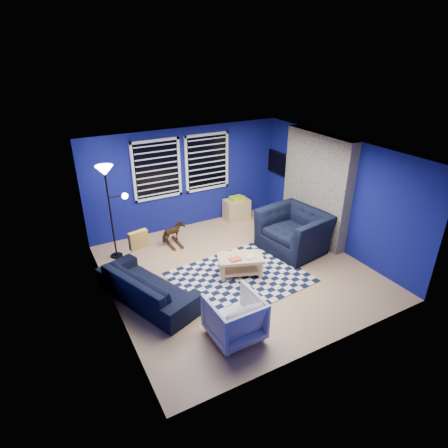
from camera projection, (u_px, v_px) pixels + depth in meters
name	position (u px, v px, depth m)	size (l,w,h in m)	color
floor	(237.00, 271.00, 7.74)	(5.00, 5.00, 0.00)	tan
ceiling	(240.00, 152.00, 6.65)	(5.00, 5.00, 0.00)	white
wall_back	(187.00, 179.00, 9.18)	(5.00, 5.00, 0.00)	navy
wall_left	(107.00, 246.00, 6.12)	(5.00, 5.00, 0.00)	navy
wall_right	(336.00, 193.00, 8.28)	(5.00, 5.00, 0.00)	navy
fireplace	(315.00, 190.00, 8.63)	(0.65, 2.00, 2.50)	gray
window_left	(157.00, 170.00, 8.67)	(1.17, 0.06, 1.42)	black
window_right	(207.00, 162.00, 9.23)	(1.17, 0.06, 1.42)	black
tv	(280.00, 164.00, 9.77)	(0.07, 1.00, 0.58)	black
rug	(240.00, 277.00, 7.52)	(2.50, 2.00, 0.02)	black
sofa	(148.00, 286.00, 6.74)	(0.82, 2.09, 0.61)	black
armchair_big	(294.00, 231.00, 8.38)	(1.22, 1.40, 0.91)	black
armchair_bent	(234.00, 317.00, 5.87)	(0.79, 0.82, 0.74)	gray
rocking_horse	(173.00, 233.00, 8.63)	(0.55, 0.25, 0.46)	#4B2F18
coffee_table	(240.00, 262.00, 7.47)	(1.01, 0.79, 0.44)	tan
cabinet	(237.00, 209.00, 9.94)	(0.66, 0.46, 0.63)	tan
floor_lamp	(108.00, 184.00, 7.54)	(0.56, 0.35, 2.07)	black
throw_pillow	(138.00, 240.00, 7.30)	(0.38, 0.11, 0.36)	gold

